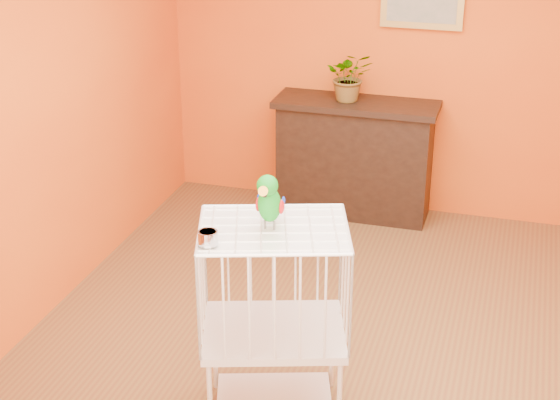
% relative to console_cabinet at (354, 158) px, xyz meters
% --- Properties ---
extents(ground, '(4.50, 4.50, 0.00)m').
position_rel_console_cabinet_xyz_m(ground, '(0.44, -2.03, -0.47)').
color(ground, brown).
rests_on(ground, ground).
extents(room_shell, '(4.50, 4.50, 4.50)m').
position_rel_console_cabinet_xyz_m(room_shell, '(0.44, -2.03, 1.11)').
color(room_shell, '#D85914').
rests_on(room_shell, ground).
extents(console_cabinet, '(1.28, 0.46, 0.95)m').
position_rel_console_cabinet_xyz_m(console_cabinet, '(0.00, 0.00, 0.00)').
color(console_cabinet, black).
rests_on(console_cabinet, ground).
extents(potted_plant, '(0.44, 0.46, 0.30)m').
position_rel_console_cabinet_xyz_m(potted_plant, '(-0.06, 0.05, 0.62)').
color(potted_plant, '#26722D').
rests_on(potted_plant, console_cabinet).
extents(birdcage, '(0.85, 0.75, 1.11)m').
position_rel_console_cabinet_xyz_m(birdcage, '(0.14, -2.69, 0.10)').
color(birdcage, beige).
rests_on(birdcage, ground).
extents(feed_cup, '(0.09, 0.09, 0.07)m').
position_rel_console_cabinet_xyz_m(feed_cup, '(-0.10, -2.95, 0.68)').
color(feed_cup, silver).
rests_on(feed_cup, birdcage).
extents(parrot, '(0.14, 0.26, 0.29)m').
position_rel_console_cabinet_xyz_m(parrot, '(0.13, -2.70, 0.79)').
color(parrot, '#59544C').
rests_on(parrot, birdcage).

